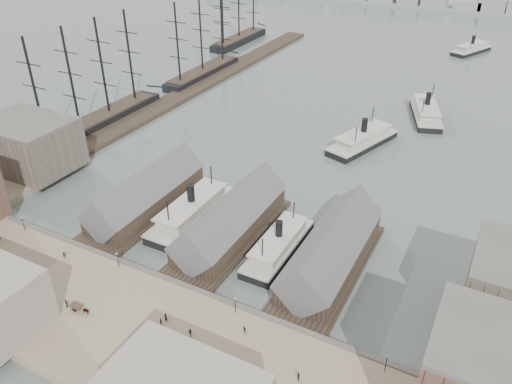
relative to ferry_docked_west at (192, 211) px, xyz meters
The scene contains 31 objects.
ground 23.17m from the ferry_docked_west, 55.64° to the right, with size 900.00×900.00×0.00m, color #53605D.
quay 41.15m from the ferry_docked_west, 71.57° to the right, with size 180.00×30.00×2.00m, color gray.
seawall 27.52m from the ferry_docked_west, 61.77° to the right, with size 180.00×1.20×2.30m, color #59544C.
west_wharf 97.91m from the ferry_docked_west, 124.18° to the left, with size 10.00×220.00×1.60m, color #2D231C.
ferry_shed_west 13.34m from the ferry_docked_west, behind, with size 14.00×42.00×12.60m.
ferry_shed_center 13.34m from the ferry_docked_west, ahead, with size 14.00×42.00×12.60m.
ferry_shed_east 39.12m from the ferry_docked_west, ahead, with size 14.00×42.00×12.60m.
warehouse_west_back 57.37m from the ferry_docked_west, behind, with size 26.00×20.00×14.00m, color #60564C.
lamp_post_far_w 41.30m from the ferry_docked_west, 140.89° to the right, with size 0.44×0.44×3.92m.
lamp_post_near_w 26.18m from the ferry_docked_west, 94.40° to the right, with size 0.44×0.44×3.92m.
lamp_post_near_e 38.28m from the ferry_docked_west, 42.89° to the right, with size 0.44×0.44×3.92m.
lamp_post_far_e 63.60m from the ferry_docked_west, 24.16° to the right, with size 0.44×0.44×3.92m.
far_shore 315.32m from the ferry_docked_west, 88.01° to the left, with size 500.00×40.00×15.72m.
ferry_docked_west is the anchor object (origin of this frame).
ferry_docked_east 26.09m from the ferry_docked_west, ahead, with size 7.82×26.07×9.31m.
ferry_open_near 68.15m from the ferry_docked_west, 67.56° to the left, with size 17.54×30.92×10.58m.
ferry_open_mid 105.59m from the ferry_docked_west, 67.99° to the left, with size 17.97×30.88×10.57m.
ferry_open_far 204.37m from the ferry_docked_west, 78.03° to the left, with size 18.24×27.81×9.59m.
sailing_ship_near 71.57m from the ferry_docked_west, 153.06° to the left, with size 9.16×63.08×37.65m.
sailing_ship_mid 116.71m from the ferry_docked_west, 121.72° to the left, with size 8.73×50.43×35.88m.
sailing_ship_far 177.15m from the ferry_docked_west, 115.57° to the left, with size 8.77×48.75×36.07m.
horse_cart_center 40.26m from the ferry_docked_west, 88.29° to the right, with size 4.85×1.58×1.54m.
horse_cart_right 49.06m from the ferry_docked_west, 64.33° to the right, with size 4.81×3.56×1.67m.
pedestrian_1 43.15m from the ferry_docked_west, 124.03° to the right, with size 0.88×0.68×1.80m, color black.
pedestrian_2 32.96m from the ferry_docked_west, 117.14° to the right, with size 1.04×0.60×1.61m, color black.
pedestrian_3 40.58m from the ferry_docked_west, 94.12° to the right, with size 1.06×0.44×1.81m, color black.
pedestrian_4 38.09m from the ferry_docked_west, 63.55° to the right, with size 0.79×0.51×1.62m, color black.
pedestrian_5 39.41m from the ferry_docked_west, 64.58° to the right, with size 0.59×0.43×1.63m, color black.
pedestrian_6 43.91m from the ferry_docked_west, 42.94° to the right, with size 0.76×0.60×1.57m, color black.
pedestrian_8 57.22m from the ferry_docked_west, 37.44° to the right, with size 1.00×0.42×1.71m, color black.
pedestrian_10 42.42m from the ferry_docked_west, 56.31° to the right, with size 1.07×0.62×1.66m, color black.
Camera 1 is at (52.41, -69.11, 73.72)m, focal length 35.00 mm.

